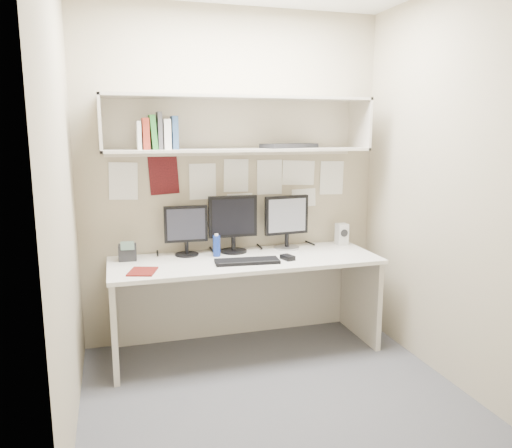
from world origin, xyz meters
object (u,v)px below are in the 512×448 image
object	(u,v)px
desk	(245,304)
monitor_center	(233,221)
keyboard	(247,261)
monitor_right	(287,219)
desk_phone	(128,252)
speaker	(342,234)
maroon_notebook	(143,271)
monitor_left	(186,228)

from	to	relation	value
desk	monitor_center	xyz separation A→B (m)	(-0.04, 0.22, 0.61)
desk	keyboard	bearing A→B (deg)	-99.37
monitor_right	desk_phone	distance (m)	1.27
speaker	maroon_notebook	distance (m)	1.71
monitor_left	speaker	bearing A→B (deg)	2.11
monitor_right	maroon_notebook	world-z (taller)	monitor_right
maroon_notebook	desk_phone	world-z (taller)	desk_phone
speaker	desk_phone	distance (m)	1.74
speaker	maroon_notebook	xyz separation A→B (m)	(-1.66, -0.39, -0.08)
keyboard	maroon_notebook	distance (m)	0.74
desk	keyboard	distance (m)	0.40
monitor_right	speaker	bearing A→B (deg)	-6.02
monitor_left	speaker	size ratio (longest dim) A/B	2.15
monitor_center	keyboard	bearing A→B (deg)	-86.19
desk	monitor_left	distance (m)	0.74
monitor_center	speaker	xyz separation A→B (m)	(0.93, -0.01, -0.16)
maroon_notebook	speaker	bearing A→B (deg)	30.61
desk	monitor_right	world-z (taller)	monitor_right
maroon_notebook	desk_phone	size ratio (longest dim) A/B	1.36
desk	desk_phone	xyz separation A→B (m)	(-0.85, 0.18, 0.42)
monitor_right	monitor_left	bearing A→B (deg)	174.82
desk	speaker	distance (m)	1.03
speaker	desk	bearing A→B (deg)	-167.71
desk	monitor_center	world-z (taller)	monitor_center
monitor_left	monitor_center	world-z (taller)	monitor_center
monitor_left	monitor_right	world-z (taller)	monitor_right
monitor_right	desk_phone	world-z (taller)	monitor_right
desk	keyboard	size ratio (longest dim) A/B	4.31
monitor_right	maroon_notebook	bearing A→B (deg)	-166.61
desk	monitor_left	world-z (taller)	monitor_left
monitor_left	maroon_notebook	xyz separation A→B (m)	(-0.36, -0.39, -0.21)
keyboard	monitor_center	bearing A→B (deg)	98.03
monitor_center	monitor_left	bearing A→B (deg)	-178.91
monitor_center	desk_phone	xyz separation A→B (m)	(-0.81, -0.04, -0.18)
keyboard	speaker	world-z (taller)	speaker
desk_phone	monitor_left	bearing A→B (deg)	7.81
maroon_notebook	desk_phone	distance (m)	0.37
monitor_center	desk_phone	distance (m)	0.83
desk	maroon_notebook	bearing A→B (deg)	-167.21
desk	desk_phone	distance (m)	0.97
speaker	desk_phone	bearing A→B (deg)	179.88
desk	monitor_right	bearing A→B (deg)	28.39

